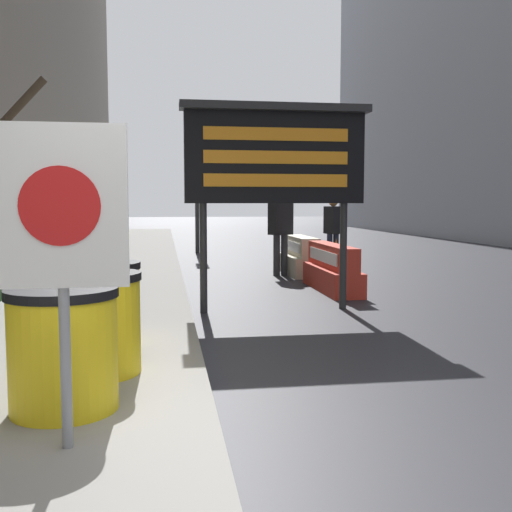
# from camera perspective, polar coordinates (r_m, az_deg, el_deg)

# --- Properties ---
(ground_plane) EXTENTS (120.00, 120.00, 0.00)m
(ground_plane) POSITION_cam_1_polar(r_m,az_deg,el_deg) (3.45, -2.71, -20.47)
(ground_plane) COLOR #2D2D33
(bare_tree) EXTENTS (1.59, 1.64, 4.05)m
(bare_tree) POSITION_cam_1_polar(r_m,az_deg,el_deg) (11.10, -23.21, 6.79)
(bare_tree) COLOR #4C3D2D
(bare_tree) RESTS_ON sidewalk_left
(barrel_drum_foreground) EXTENTS (0.71, 0.71, 0.80)m
(barrel_drum_foreground) POSITION_cam_1_polar(r_m,az_deg,el_deg) (4.10, -17.86, -8.42)
(barrel_drum_foreground) COLOR yellow
(barrel_drum_foreground) RESTS_ON sidewalk_left
(barrel_drum_middle) EXTENTS (0.71, 0.71, 0.80)m
(barrel_drum_middle) POSITION_cam_1_polar(r_m,az_deg,el_deg) (4.89, -14.98, -6.17)
(barrel_drum_middle) COLOR yellow
(barrel_drum_middle) RESTS_ON sidewalk_left
(barrel_drum_back) EXTENTS (0.71, 0.71, 0.80)m
(barrel_drum_back) POSITION_cam_1_polar(r_m,az_deg,el_deg) (5.71, -14.46, -4.55)
(barrel_drum_back) COLOR yellow
(barrel_drum_back) RESTS_ON sidewalk_left
(warning_sign) EXTENTS (0.70, 0.08, 1.76)m
(warning_sign) POSITION_cam_1_polar(r_m,az_deg,el_deg) (3.34, -18.07, 2.76)
(warning_sign) COLOR gray
(warning_sign) RESTS_ON sidewalk_left
(message_board) EXTENTS (2.56, 0.36, 2.80)m
(message_board) POSITION_cam_1_polar(r_m,az_deg,el_deg) (8.19, 1.82, 9.46)
(message_board) COLOR #28282B
(message_board) RESTS_ON ground_plane
(jersey_barrier_red_striped) EXTENTS (0.51, 2.11, 0.79)m
(jersey_barrier_red_striped) POSITION_cam_1_polar(r_m,az_deg,el_deg) (10.24, 7.25, -1.35)
(jersey_barrier_red_striped) COLOR red
(jersey_barrier_red_striped) RESTS_ON ground_plane
(jersey_barrier_cream) EXTENTS (0.62, 1.76, 0.79)m
(jersey_barrier_cream) POSITION_cam_1_polar(r_m,az_deg,el_deg) (12.49, 4.30, -0.16)
(jersey_barrier_cream) COLOR beige
(jersey_barrier_cream) RESTS_ON ground_plane
(traffic_cone_near) EXTENTS (0.39, 0.39, 0.70)m
(traffic_cone_near) POSITION_cam_1_polar(r_m,az_deg,el_deg) (13.37, 7.63, 0.15)
(traffic_cone_near) COLOR black
(traffic_cone_near) RESTS_ON ground_plane
(traffic_light_near_curb) EXTENTS (0.28, 0.44, 3.55)m
(traffic_light_near_curb) POSITION_cam_1_polar(r_m,az_deg,el_deg) (17.68, -5.65, 8.62)
(traffic_light_near_curb) COLOR #2D2D30
(traffic_light_near_curb) RESTS_ON ground_plane
(pedestrian_worker) EXTENTS (0.53, 0.46, 1.73)m
(pedestrian_worker) POSITION_cam_1_polar(r_m,az_deg,el_deg) (12.19, 2.36, 2.92)
(pedestrian_worker) COLOR #333338
(pedestrian_worker) RESTS_ON ground_plane
(pedestrian_passerby) EXTENTS (0.36, 0.48, 1.62)m
(pedestrian_passerby) POSITION_cam_1_polar(r_m,az_deg,el_deg) (13.73, 7.35, 2.84)
(pedestrian_passerby) COLOR #23283D
(pedestrian_passerby) RESTS_ON ground_plane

